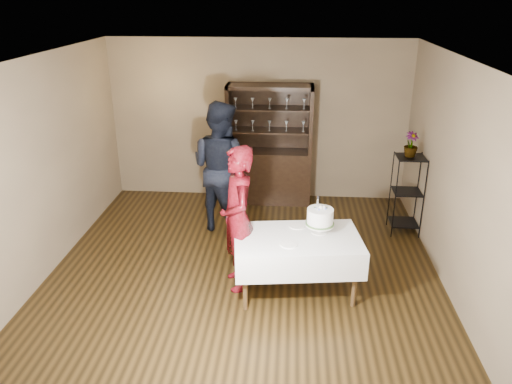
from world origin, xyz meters
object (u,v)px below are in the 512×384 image
Objects in this scene: china_hutch at (269,164)px; plant_etagere at (407,192)px; cake_table at (297,250)px; cake at (320,218)px; potted_plant at (411,144)px; woman at (238,219)px; man at (221,167)px.

plant_etagere is at bearing -26.83° from china_hutch.
cake is at bearing 28.74° from cake_table.
cake_table is 0.47m from cake.
cake_table is 4.41× the size of potted_plant.
plant_etagere is 2.85m from woman.
woman is at bearing 171.97° from cake_table.
plant_etagere is 0.76× the size of cake_table.
cake is at bearing -129.66° from potted_plant.
woman is 0.91× the size of man.
china_hutch is 1.02× the size of man.
man reaches higher than cake_table.
woman is at bearing -95.09° from china_hutch.
woman is 0.97m from cake.
cake_table is at bearing 152.47° from man.
plant_etagere is 2.77m from man.
cake is (-1.35, -1.59, 0.27)m from plant_etagere.
potted_plant reaches higher than cake_table.
china_hutch is 1.27× the size of cake_table.
plant_etagere reaches higher than cake_table.
cake is 1.33× the size of potted_plant.
woman reaches higher than cake.
cake is at bearing 74.72° from woman.
potted_plant is at bearing 50.34° from cake.
cake_table is at bearing -80.44° from china_hutch.
man is (-0.67, -1.10, 0.32)m from china_hutch.
woman is 2.87m from potted_plant.
plant_etagere is 3.37× the size of potted_plant.
cake is at bearing -74.59° from china_hutch.
china_hutch reaches higher than plant_etagere.
plant_etagere is 0.61× the size of man.
woman is at bearing 133.58° from man.
man is at bearing -179.00° from plant_etagere.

